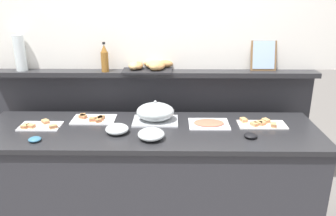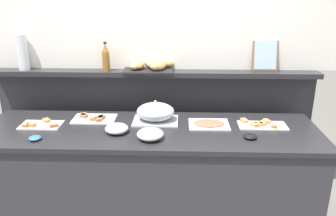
{
  "view_description": "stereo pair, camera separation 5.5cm",
  "coord_description": "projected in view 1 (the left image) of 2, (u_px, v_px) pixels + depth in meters",
  "views": [
    {
      "loc": [
        0.16,
        -2.28,
        1.9
      ],
      "look_at": [
        0.13,
        0.1,
        1.04
      ],
      "focal_mm": 36.68,
      "sensor_mm": 36.0,
      "label": 1
    },
    {
      "loc": [
        0.22,
        -2.28,
        1.9
      ],
      "look_at": [
        0.13,
        0.1,
        1.04
      ],
      "focal_mm": 36.68,
      "sensor_mm": 36.0,
      "label": 2
    }
  ],
  "objects": [
    {
      "name": "ground_plane",
      "position": [
        155.0,
        191.0,
        3.35
      ],
      "size": [
        12.0,
        12.0,
        0.0
      ],
      "primitive_type": "plane",
      "color": "slate"
    },
    {
      "name": "buffet_counter",
      "position": [
        151.0,
        184.0,
        2.63
      ],
      "size": [
        2.45,
        0.7,
        0.92
      ],
      "color": "#2D2D33",
      "rests_on": "ground_plane"
    },
    {
      "name": "back_ledge_unit",
      "position": [
        154.0,
        133.0,
        3.06
      ],
      "size": [
        2.68,
        0.22,
        1.24
      ],
      "color": "#2D2D33",
      "rests_on": "ground_plane"
    },
    {
      "name": "sandwich_platter_side",
      "position": [
        40.0,
        126.0,
        2.5
      ],
      "size": [
        0.3,
        0.17,
        0.04
      ],
      "color": "white",
      "rests_on": "buffet_counter"
    },
    {
      "name": "sandwich_platter_front",
      "position": [
        261.0,
        124.0,
        2.53
      ],
      "size": [
        0.35,
        0.16,
        0.04
      ],
      "color": "white",
      "rests_on": "buffet_counter"
    },
    {
      "name": "sandwich_platter_rear",
      "position": [
        94.0,
        119.0,
        2.63
      ],
      "size": [
        0.33,
        0.21,
        0.04
      ],
      "color": "white",
      "rests_on": "buffet_counter"
    },
    {
      "name": "cold_cuts_platter",
      "position": [
        209.0,
        124.0,
        2.54
      ],
      "size": [
        0.3,
        0.22,
        0.02
      ],
      "color": "silver",
      "rests_on": "buffet_counter"
    },
    {
      "name": "serving_cloche",
      "position": [
        155.0,
        113.0,
        2.58
      ],
      "size": [
        0.34,
        0.24,
        0.17
      ],
      "color": "#B7BABF",
      "rests_on": "buffet_counter"
    },
    {
      "name": "glass_bowl_large",
      "position": [
        151.0,
        135.0,
        2.3
      ],
      "size": [
        0.18,
        0.18,
        0.07
      ],
      "color": "silver",
      "rests_on": "buffet_counter"
    },
    {
      "name": "glass_bowl_medium",
      "position": [
        117.0,
        129.0,
        2.39
      ],
      "size": [
        0.16,
        0.16,
        0.07
      ],
      "color": "silver",
      "rests_on": "buffet_counter"
    },
    {
      "name": "condiment_bowl_red",
      "position": [
        35.0,
        139.0,
        2.27
      ],
      "size": [
        0.08,
        0.08,
        0.03
      ],
      "primitive_type": "ellipsoid",
      "color": "teal",
      "rests_on": "buffet_counter"
    },
    {
      "name": "condiment_bowl_teal",
      "position": [
        251.0,
        136.0,
        2.33
      ],
      "size": [
        0.09,
        0.09,
        0.03
      ],
      "primitive_type": "ellipsoid",
      "color": "black",
      "rests_on": "buffet_counter"
    },
    {
      "name": "vinegar_bottle_amber",
      "position": [
        105.0,
        59.0,
        2.73
      ],
      "size": [
        0.06,
        0.06,
        0.24
      ],
      "color": "#8E5B23",
      "rests_on": "back_ledge_unit"
    },
    {
      "name": "bread_basket",
      "position": [
        151.0,
        66.0,
        2.79
      ],
      "size": [
        0.41,
        0.28,
        0.08
      ],
      "color": "black",
      "rests_on": "back_ledge_unit"
    },
    {
      "name": "framed_picture",
      "position": [
        264.0,
        55.0,
        2.77
      ],
      "size": [
        0.21,
        0.07,
        0.25
      ],
      "color": "brown",
      "rests_on": "back_ledge_unit"
    },
    {
      "name": "water_carafe",
      "position": [
        20.0,
        53.0,
        2.75
      ],
      "size": [
        0.09,
        0.09,
        0.29
      ],
      "primitive_type": "cylinder",
      "color": "silver",
      "rests_on": "back_ledge_unit"
    }
  ]
}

